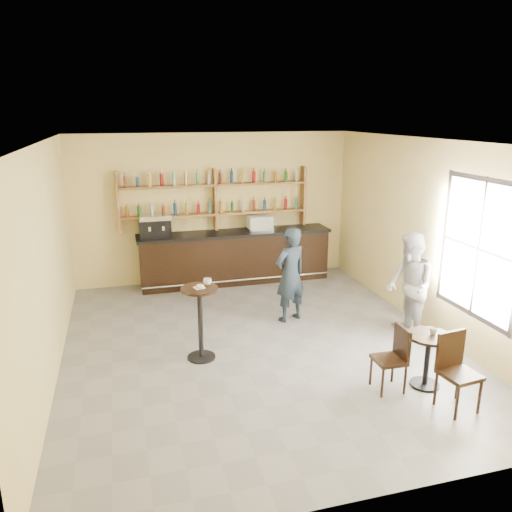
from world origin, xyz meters
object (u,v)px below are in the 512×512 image
object	(u,v)px
chair_west	(389,359)
chair_south	(460,374)
man_main	(290,275)
patron_second	(409,286)
bar_counter	(235,257)
cafe_table	(427,360)
espresso_machine	(156,226)
pedestal_table	(200,323)
pastry_case	(259,223)

from	to	relation	value
chair_west	chair_south	xyz separation A→B (m)	(0.60, -0.65, 0.05)
man_main	patron_second	xyz separation A→B (m)	(1.64, -1.17, 0.03)
bar_counter	cafe_table	size ratio (longest dim) A/B	5.54
man_main	chair_south	bearing A→B (deg)	88.96
espresso_machine	patron_second	bearing A→B (deg)	-35.80
pedestal_table	chair_west	distance (m)	2.75
bar_counter	espresso_machine	world-z (taller)	espresso_machine
pastry_case	pedestal_table	xyz separation A→B (m)	(-1.86, -3.36, -0.72)
man_main	chair_south	distance (m)	3.43
pastry_case	patron_second	bearing A→B (deg)	-72.24
pedestal_table	chair_south	size ratio (longest dim) A/B	1.15
patron_second	bar_counter	bearing A→B (deg)	-140.94
pedestal_table	espresso_machine	bearing A→B (deg)	96.05
pastry_case	chair_west	world-z (taller)	pastry_case
pedestal_table	patron_second	distance (m)	3.43
chair_west	chair_south	distance (m)	0.89
chair_west	pedestal_table	bearing A→B (deg)	-123.03
espresso_machine	pedestal_table	bearing A→B (deg)	-76.90
bar_counter	pastry_case	world-z (taller)	pastry_case
chair_south	patron_second	world-z (taller)	patron_second
pedestal_table	cafe_table	bearing A→B (deg)	-29.54
bar_counter	pastry_case	size ratio (longest dim) A/B	7.84
cafe_table	espresso_machine	bearing A→B (deg)	122.64
chair_west	chair_south	size ratio (longest dim) A/B	0.90
espresso_machine	pedestal_table	size ratio (longest dim) A/B	0.56
pastry_case	cafe_table	size ratio (longest dim) A/B	0.71
pastry_case	chair_south	distance (m)	5.70
pedestal_table	patron_second	world-z (taller)	patron_second
man_main	cafe_table	size ratio (longest dim) A/B	2.27
bar_counter	chair_south	size ratio (longest dim) A/B	4.23
bar_counter	pastry_case	bearing A→B (deg)	0.00
espresso_machine	chair_south	distance (m)	6.48
espresso_machine	chair_south	world-z (taller)	espresso_machine
cafe_table	pastry_case	bearing A→B (deg)	100.95
pastry_case	man_main	bearing A→B (deg)	-98.39
cafe_table	patron_second	bearing A→B (deg)	67.89
cafe_table	chair_west	xyz separation A→B (m)	(-0.55, 0.05, 0.07)
pastry_case	man_main	world-z (taller)	man_main
bar_counter	chair_west	distance (m)	5.00
bar_counter	man_main	distance (m)	2.39
man_main	chair_south	size ratio (longest dim) A/B	1.73
pastry_case	patron_second	xyz separation A→B (m)	(1.55, -3.50, -0.41)
patron_second	espresso_machine	bearing A→B (deg)	-124.77
man_main	chair_south	world-z (taller)	man_main
bar_counter	pedestal_table	world-z (taller)	pedestal_table
man_main	chair_west	distance (m)	2.66
man_main	pedestal_table	bearing A→B (deg)	10.42
cafe_table	chair_south	xyz separation A→B (m)	(0.05, -0.60, 0.12)
pedestal_table	chair_south	world-z (taller)	pedestal_table
espresso_machine	chair_west	xyz separation A→B (m)	(2.63, -4.91, -0.91)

